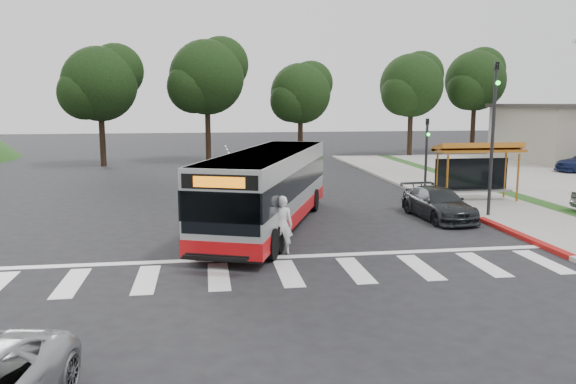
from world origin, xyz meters
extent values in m
plane|color=black|center=(0.00, 0.00, 0.00)|extent=(140.00, 140.00, 0.00)
cube|color=gray|center=(11.00, 8.00, 0.06)|extent=(4.00, 40.00, 0.12)
cube|color=#9E9991|center=(9.00, 8.00, 0.07)|extent=(0.30, 40.00, 0.15)
cube|color=maroon|center=(9.00, -2.00, 0.08)|extent=(0.32, 6.00, 0.15)
cube|color=silver|center=(0.00, -5.00, 0.01)|extent=(18.00, 2.60, 0.01)
cylinder|color=#A25E1B|center=(9.00, 4.40, 1.27)|extent=(0.10, 0.10, 2.30)
cylinder|color=#A25E1B|center=(12.60, 4.40, 1.27)|extent=(0.10, 0.10, 2.30)
cylinder|color=#A25E1B|center=(9.00, 5.60, 1.27)|extent=(0.10, 0.10, 2.30)
cylinder|color=#A25E1B|center=(12.60, 5.60, 1.27)|extent=(0.10, 0.10, 2.30)
cube|color=#A25E1B|center=(10.80, 5.00, 2.57)|extent=(4.20, 1.60, 0.12)
cube|color=#A25E1B|center=(10.80, 5.05, 2.72)|extent=(4.20, 1.32, 0.51)
cube|color=black|center=(10.80, 5.60, 1.32)|extent=(3.80, 0.06, 1.60)
cube|color=gray|center=(10.80, 5.00, 0.57)|extent=(3.60, 0.40, 0.08)
cylinder|color=black|center=(9.60, 1.50, 3.25)|extent=(0.14, 0.14, 6.50)
imported|color=black|center=(9.60, 1.50, 6.00)|extent=(0.16, 0.20, 1.00)
sphere|color=#19E533|center=(9.60, 1.32, 5.65)|extent=(0.18, 0.18, 0.18)
cylinder|color=black|center=(9.60, 8.50, 2.00)|extent=(0.14, 0.14, 4.00)
imported|color=black|center=(9.60, 8.50, 3.50)|extent=(0.16, 0.20, 1.00)
sphere|color=#19E533|center=(9.60, 8.32, 3.15)|extent=(0.18, 0.18, 0.18)
cylinder|color=black|center=(16.00, 28.00, 2.30)|extent=(0.44, 0.44, 4.40)
sphere|color=black|center=(16.00, 28.00, 6.30)|extent=(5.60, 5.60, 5.60)
sphere|color=black|center=(17.12, 28.84, 7.30)|extent=(4.20, 4.20, 4.20)
sphere|color=black|center=(15.02, 27.30, 5.60)|extent=(3.92, 3.92, 3.92)
cylinder|color=black|center=(23.00, 30.00, 2.42)|extent=(0.44, 0.44, 4.84)
sphere|color=black|center=(23.00, 30.00, 6.82)|extent=(5.60, 5.60, 5.60)
sphere|color=black|center=(24.12, 30.84, 7.92)|extent=(4.20, 4.20, 4.20)
sphere|color=black|center=(22.02, 29.30, 6.05)|extent=(3.92, 3.92, 3.92)
cylinder|color=black|center=(-2.00, 26.00, 2.42)|extent=(0.44, 0.44, 4.84)
sphere|color=black|center=(-2.00, 26.00, 6.82)|extent=(6.00, 6.00, 6.00)
sphere|color=black|center=(-0.80, 26.90, 7.92)|extent=(4.50, 4.50, 4.50)
sphere|color=black|center=(-3.05, 25.25, 6.05)|extent=(4.20, 4.20, 4.20)
cylinder|color=black|center=(6.00, 28.00, 1.98)|extent=(0.44, 0.44, 3.96)
sphere|color=black|center=(6.00, 28.00, 5.58)|extent=(5.20, 5.20, 5.20)
sphere|color=black|center=(7.04, 28.78, 6.48)|extent=(3.90, 3.90, 3.90)
sphere|color=black|center=(5.09, 27.35, 4.95)|extent=(3.64, 3.64, 3.64)
cylinder|color=black|center=(-10.00, 24.00, 2.20)|extent=(0.44, 0.44, 4.40)
sphere|color=black|center=(-10.00, 24.00, 6.20)|extent=(5.60, 5.60, 5.60)
sphere|color=black|center=(-8.88, 24.84, 7.20)|extent=(4.20, 4.20, 4.20)
sphere|color=black|center=(-10.98, 23.30, 5.50)|extent=(3.92, 3.92, 3.92)
imported|color=silver|center=(0.11, -2.88, 0.96)|extent=(0.77, 0.58, 1.92)
imported|color=black|center=(7.40, 1.64, 0.65)|extent=(2.14, 4.62, 1.31)
camera|label=1|loc=(-2.31, -20.44, 4.91)|focal=35.00mm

